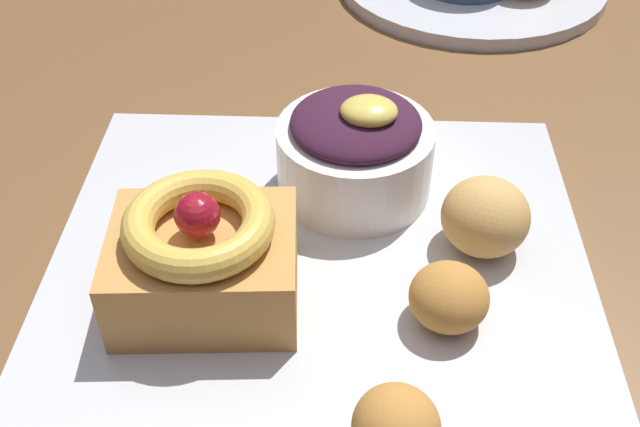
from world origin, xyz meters
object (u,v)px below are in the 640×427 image
object	(u,v)px
cake_slice	(203,257)
fritter_middle	(449,297)
front_plate	(319,281)
fritter_front	(396,427)
berry_ramekin	(355,150)
fritter_back	(485,217)

from	to	relation	value
cake_slice	fritter_middle	xyz separation A→B (m)	(0.13, -0.01, -0.01)
front_plate	fritter_middle	distance (m)	0.08
fritter_front	cake_slice	bearing A→B (deg)	137.86
berry_ramekin	fritter_front	xyz separation A→B (m)	(0.02, -0.19, -0.01)
front_plate	fritter_back	bearing A→B (deg)	16.43
cake_slice	fritter_front	world-z (taller)	cake_slice
fritter_front	fritter_middle	bearing A→B (deg)	69.12
front_plate	cake_slice	bearing A→B (deg)	-161.71
cake_slice	fritter_front	xyz separation A→B (m)	(0.10, -0.09, -0.01)
fritter_middle	fritter_back	world-z (taller)	fritter_back
berry_ramekin	fritter_back	distance (m)	0.09
berry_ramekin	fritter_back	world-z (taller)	berry_ramekin
fritter_front	fritter_middle	world-z (taller)	same
cake_slice	front_plate	bearing A→B (deg)	18.29
cake_slice	fritter_back	bearing A→B (deg)	17.15
cake_slice	fritter_middle	bearing A→B (deg)	-4.62
berry_ramekin	fritter_front	world-z (taller)	berry_ramekin
cake_slice	fritter_back	distance (m)	0.16
fritter_front	fritter_middle	xyz separation A→B (m)	(0.03, 0.08, -0.00)
cake_slice	berry_ramekin	distance (m)	0.12
berry_ramekin	front_plate	bearing A→B (deg)	-104.02
cake_slice	fritter_front	size ratio (longest dim) A/B	2.43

